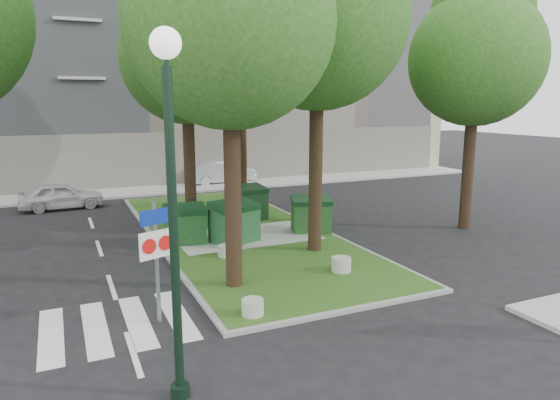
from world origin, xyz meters
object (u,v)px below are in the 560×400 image
tree_median_near_left (232,2)px  litter_bin (257,204)px  dumpster_a (185,225)px  bollard_mid (225,251)px  street_lamp (171,176)px  car_white (61,196)px  car_silver (221,172)px  tree_median_near_right (320,0)px  tree_median_far (242,23)px  traffic_sign_pole (156,246)px  dumpster_b (234,222)px  dumpster_d (311,214)px  bollard_left (253,307)px  tree_median_mid (187,45)px  dumpster_c (247,203)px  tree_street_right (478,46)px  bollard_right (341,264)px

tree_median_near_left → litter_bin: size_ratio=14.23×
dumpster_a → bollard_mid: bearing=-60.5°
street_lamp → tree_median_near_left: bearing=59.8°
car_white → car_silver: bearing=-69.7°
tree_median_near_right → dumpster_a: size_ratio=7.22×
tree_median_far → traffic_sign_pole: (-6.03, -10.85, -6.51)m
dumpster_b → bollard_mid: bearing=-136.1°
bollard_mid → street_lamp: street_lamp is taller
dumpster_b → dumpster_d: (3.12, 0.20, -0.05)m
street_lamp → traffic_sign_pole: size_ratio=2.14×
bollard_left → bollard_mid: bearing=79.7°
bollard_left → street_lamp: size_ratio=0.09×
dumpster_d → bollard_left: (-4.75, -6.17, -0.47)m
tree_median_mid → traffic_sign_pole: size_ratio=3.55×
car_white → traffic_sign_pole: bearing=-176.4°
dumpster_c → tree_median_near_right: bearing=-92.4°
dumpster_a → tree_median_mid: bearing=76.8°
tree_median_near_left → car_silver: (4.91, 16.94, -6.61)m
dumpster_a → bollard_left: dumpster_a is taller
litter_bin → traffic_sign_pole: bearing=-123.0°
traffic_sign_pole → street_lamp: bearing=-115.3°
litter_bin → street_lamp: bearing=-117.0°
car_silver → dumpster_a: bearing=151.5°
tree_median_near_left → bollard_left: 7.32m
tree_median_near_left → dumpster_b: tree_median_near_left is taller
dumpster_b → dumpster_d: size_ratio=1.07×
tree_median_far → car_silver: size_ratio=2.80×
dumpster_b → car_white: dumpster_b is taller
tree_median_far → litter_bin: 7.95m
tree_median_far → street_lamp: tree_median_far is taller
tree_street_right → dumpster_b: 11.17m
dumpster_c → car_white: size_ratio=0.46×
tree_median_far → dumpster_c: tree_median_far is taller
dumpster_a → car_silver: bearing=76.0°
dumpster_a → street_lamp: street_lamp is taller
bollard_left → traffic_sign_pole: size_ratio=0.18×
dumpster_c → dumpster_d: (1.52, -2.84, -0.04)m
dumpster_b → bollard_right: dumpster_b is taller
dumpster_a → street_lamp: 9.69m
tree_median_near_right → car_silver: (1.41, 14.94, -7.28)m
dumpster_b → bollard_mid: dumpster_b is taller
tree_median_mid → traffic_sign_pole: bearing=-109.8°
tree_median_near_left → litter_bin: 11.26m
street_lamp → car_white: street_lamp is taller
tree_median_near_right → tree_median_far: (0.20, 7.50, 0.33)m
tree_median_near_right → dumpster_d: (0.91, 2.11, -7.21)m
tree_median_near_right → dumpster_b: 7.74m
dumpster_a → bollard_mid: dumpster_a is taller
tree_street_right → tree_median_far: bearing=134.2°
tree_street_right → street_lamp: (-13.07, -6.92, -3.19)m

